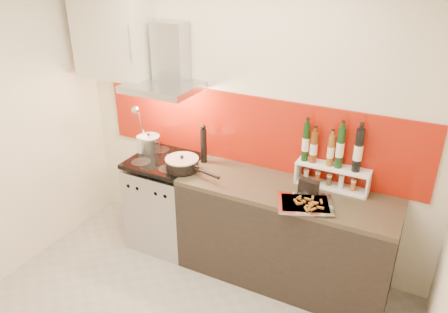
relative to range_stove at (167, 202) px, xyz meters
The scene contains 13 objects.
back_wall 1.15m from the range_stove, 23.53° to the left, with size 3.40×0.02×2.60m, color silver.
backsplash 1.12m from the range_stove, 21.33° to the left, with size 3.00×0.02×0.64m, color maroon.
range_stove is the anchor object (origin of this frame).
counter 1.20m from the range_stove, ahead, with size 1.80×0.60×0.90m.
range_hood 1.31m from the range_stove, 90.00° to the left, with size 0.62×0.50×0.61m.
upper_cabinet 1.61m from the range_stove, 166.72° to the left, with size 0.70×0.35×0.72m, color beige.
stock_pot 0.60m from the range_stove, 157.67° to the left, with size 0.21×0.21×0.18m.
saute_pan 0.59m from the range_stove, 19.31° to the right, with size 0.56×0.30×0.14m.
utensil_jar 0.66m from the range_stove, behind, with size 0.10×0.15×0.49m.
pepper_mill 0.74m from the range_stove, 21.10° to the left, with size 0.06×0.06×0.37m.
step_shelf 1.66m from the range_stove, ahead, with size 0.59×0.16×0.54m.
caddy_box 1.47m from the range_stove, ahead, with size 0.15×0.07×0.13m, color black.
baking_tray 1.49m from the range_stove, ahead, with size 0.50×0.45×0.03m.
Camera 1 is at (1.45, -1.87, 2.67)m, focal length 35.00 mm.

